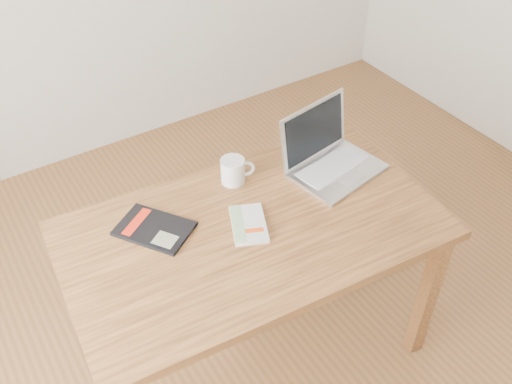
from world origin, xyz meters
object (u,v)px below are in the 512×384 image
white_guidebook (249,224)px  laptop (329,157)px  desk (253,244)px  coffee_mug (234,170)px  black_guidebook (154,229)px

white_guidebook → laptop: size_ratio=0.58×
desk → coffee_mug: size_ratio=10.58×
desk → black_guidebook: black_guidebook is taller
desk → black_guidebook: size_ratio=4.54×
white_guidebook → laptop: (0.46, 0.12, 0.05)m
white_guidebook → laptop: laptop is taller
white_guidebook → desk: bearing=-27.0°
white_guidebook → black_guidebook: size_ratio=0.74×
black_guidebook → laptop: laptop is taller
desk → laptop: size_ratio=3.56×
black_guidebook → desk: bearing=-63.9°
white_guidebook → black_guidebook: 0.34m
desk → laptop: 0.49m
desk → coffee_mug: 0.31m
desk → laptop: (0.45, 0.13, 0.14)m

